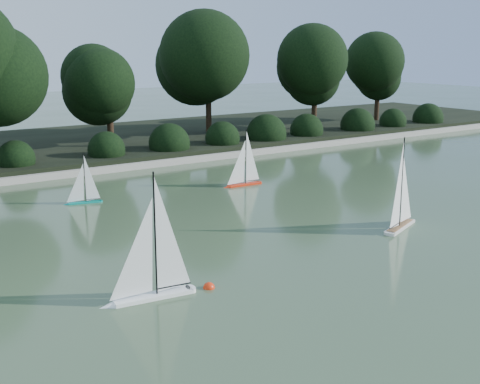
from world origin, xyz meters
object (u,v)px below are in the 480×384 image
(sailboat_white_a, at_px, (145,279))
(sailboat_orange, at_px, (241,176))
(sailboat_white_b, at_px, (403,212))
(sailboat_teal, at_px, (81,195))
(race_buoy, at_px, (209,288))

(sailboat_white_a, height_order, sailboat_orange, sailboat_white_a)
(sailboat_white_a, xyz_separation_m, sailboat_white_b, (5.51, 0.38, -0.01))
(sailboat_white_b, height_order, sailboat_teal, sailboat_white_b)
(sailboat_white_a, xyz_separation_m, sailboat_teal, (1.05, 5.49, -0.11))
(sailboat_white_a, height_order, sailboat_white_b, sailboat_white_a)
(sailboat_white_b, distance_m, sailboat_orange, 4.63)
(sailboat_white_b, bearing_deg, race_buoy, -173.66)
(sailboat_white_b, bearing_deg, sailboat_white_a, -176.08)
(sailboat_orange, relative_size, sailboat_teal, 1.28)
(sailboat_orange, height_order, race_buoy, sailboat_orange)
(sailboat_white_b, bearing_deg, sailboat_orange, 97.34)
(sailboat_white_a, bearing_deg, race_buoy, -8.29)
(sailboat_orange, bearing_deg, sailboat_white_a, -134.70)
(sailboat_white_b, relative_size, race_buoy, 10.99)
(sailboat_white_a, relative_size, race_buoy, 11.14)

